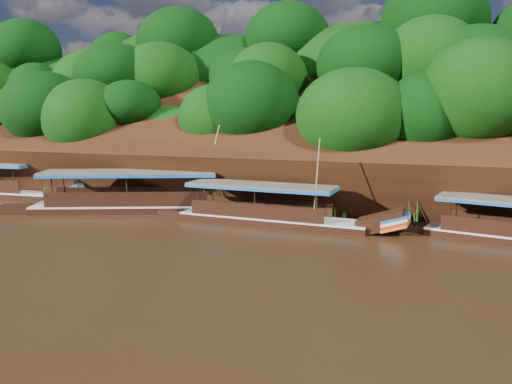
% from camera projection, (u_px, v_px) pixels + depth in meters
% --- Properties ---
extents(ground, '(160.00, 160.00, 0.00)m').
position_uv_depth(ground, '(248.00, 257.00, 22.88)').
color(ground, black).
rests_on(ground, ground).
extents(riverbank, '(120.00, 30.06, 19.40)m').
position_uv_depth(riverbank, '(341.00, 167.00, 43.66)').
color(riverbank, black).
rests_on(riverbank, ground).
extents(boat_1, '(13.63, 2.77, 5.64)m').
position_uv_depth(boat_1, '(283.00, 216.00, 29.42)').
color(boat_1, black).
rests_on(boat_1, ground).
extents(boat_2, '(16.88, 8.61, 6.26)m').
position_uv_depth(boat_2, '(158.00, 202.00, 33.47)').
color(boat_2, black).
rests_on(boat_2, ground).
extents(reeds, '(50.18, 2.52, 1.95)m').
position_uv_depth(reeds, '(262.00, 201.00, 32.37)').
color(reeds, '#295C17').
rests_on(reeds, ground).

